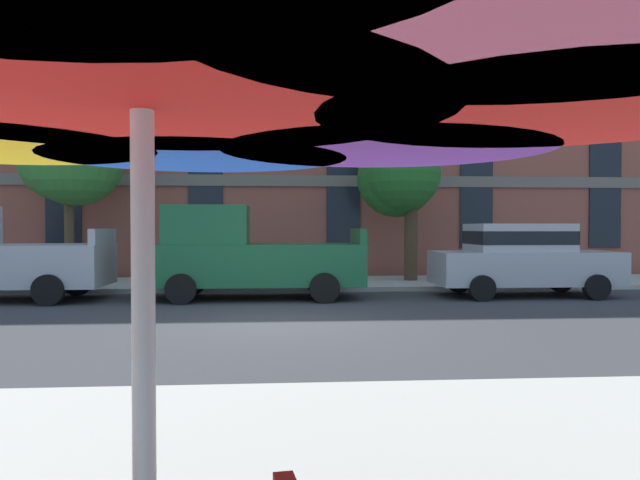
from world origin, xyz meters
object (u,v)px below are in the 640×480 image
(pickup_green, at_px, (245,255))
(street_tree_middle, at_px, (399,177))
(street_tree_left, at_px, (69,158))
(patio_umbrella, at_px, (142,28))
(sedan_silver, at_px, (522,258))

(pickup_green, distance_m, street_tree_middle, 6.01)
(street_tree_left, bearing_deg, pickup_green, -33.99)
(pickup_green, height_order, street_tree_left, street_tree_left)
(street_tree_left, distance_m, patio_umbrella, 17.17)
(sedan_silver, height_order, patio_umbrella, patio_umbrella)
(sedan_silver, distance_m, patio_umbrella, 14.26)
(street_tree_left, bearing_deg, street_tree_middle, -0.25)
(sedan_silver, distance_m, street_tree_left, 12.71)
(pickup_green, bearing_deg, street_tree_left, 146.01)
(street_tree_middle, height_order, patio_umbrella, street_tree_middle)
(pickup_green, relative_size, street_tree_middle, 1.16)
(pickup_green, height_order, patio_umbrella, patio_umbrella)
(sedan_silver, height_order, street_tree_left, street_tree_left)
(pickup_green, distance_m, sedan_silver, 6.75)
(pickup_green, bearing_deg, patio_umbrella, -88.27)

